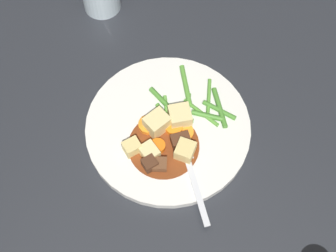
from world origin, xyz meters
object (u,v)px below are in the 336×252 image
at_px(potato_chunk_4, 185,151).
at_px(fork, 191,172).
at_px(dinner_plate, 168,128).
at_px(carrot_slice_2, 148,125).
at_px(potato_chunk_2, 148,152).
at_px(meat_chunk_0, 181,140).
at_px(carrot_slice_1, 182,134).
at_px(potato_chunk_3, 132,147).
at_px(meat_chunk_1, 160,165).
at_px(potato_chunk_0, 157,123).
at_px(carrot_slice_0, 174,126).
at_px(carrot_slice_3, 158,146).
at_px(potato_chunk_1, 180,117).
at_px(meat_chunk_2, 150,164).

xyz_separation_m(potato_chunk_4, fork, (0.02, 0.02, -0.01)).
height_order(dinner_plate, carrot_slice_2, carrot_slice_2).
xyz_separation_m(potato_chunk_2, meat_chunk_0, (-0.04, 0.04, -0.00)).
xyz_separation_m(dinner_plate, carrot_slice_1, (0.00, 0.03, 0.01)).
bearing_deg(potato_chunk_3, meat_chunk_1, 86.61).
distance_m(carrot_slice_1, potato_chunk_0, 0.05).
height_order(dinner_plate, potato_chunk_3, potato_chunk_3).
height_order(carrot_slice_2, fork, carrot_slice_2).
bearing_deg(potato_chunk_2, dinner_plate, 178.58).
height_order(carrot_slice_0, potato_chunk_2, potato_chunk_2).
bearing_deg(potato_chunk_3, carrot_slice_0, 149.94).
bearing_deg(potato_chunk_2, meat_chunk_1, 70.07).
bearing_deg(potato_chunk_3, meat_chunk_0, 129.05).
relative_size(carrot_slice_0, carrot_slice_1, 0.89).
height_order(carrot_slice_1, potato_chunk_0, potato_chunk_0).
xyz_separation_m(potato_chunk_3, fork, (-0.01, 0.10, -0.01)).
distance_m(carrot_slice_0, carrot_slice_3, 0.05).
xyz_separation_m(carrot_slice_2, potato_chunk_4, (0.01, 0.08, 0.01)).
bearing_deg(carrot_slice_1, potato_chunk_0, -77.09).
relative_size(dinner_plate, potato_chunk_1, 7.90).
xyz_separation_m(dinner_plate, potato_chunk_3, (0.07, -0.03, 0.02)).
relative_size(carrot_slice_0, potato_chunk_1, 0.87).
bearing_deg(meat_chunk_2, dinner_plate, -172.14).
relative_size(dinner_plate, meat_chunk_0, 8.95).
distance_m(meat_chunk_2, fork, 0.07).
xyz_separation_m(potato_chunk_0, meat_chunk_2, (0.07, 0.02, -0.01)).
bearing_deg(dinner_plate, carrot_slice_0, 99.93).
relative_size(carrot_slice_2, potato_chunk_0, 0.89).
distance_m(carrot_slice_0, potato_chunk_2, 0.07).
xyz_separation_m(potato_chunk_1, potato_chunk_3, (0.09, -0.04, -0.00)).
distance_m(carrot_slice_3, potato_chunk_0, 0.04).
bearing_deg(potato_chunk_1, dinner_plate, -35.92).
bearing_deg(carrot_slice_2, carrot_slice_3, 51.65).
height_order(dinner_plate, meat_chunk_0, meat_chunk_0).
height_order(carrot_slice_2, potato_chunk_2, potato_chunk_2).
relative_size(carrot_slice_1, meat_chunk_1, 1.49).
bearing_deg(potato_chunk_3, potato_chunk_2, 102.96).
relative_size(potato_chunk_4, meat_chunk_2, 1.41).
xyz_separation_m(carrot_slice_2, potato_chunk_3, (0.05, -0.00, 0.01)).
xyz_separation_m(dinner_plate, carrot_slice_0, (-0.00, 0.01, 0.01)).
bearing_deg(potato_chunk_1, potato_chunk_2, -10.27).
bearing_deg(potato_chunk_2, fork, 95.57).
xyz_separation_m(potato_chunk_2, potato_chunk_3, (0.01, -0.03, 0.00)).
xyz_separation_m(carrot_slice_3, meat_chunk_1, (0.03, 0.02, 0.00)).
distance_m(carrot_slice_0, meat_chunk_2, 0.08).
distance_m(potato_chunk_0, meat_chunk_2, 0.07).
relative_size(potato_chunk_3, meat_chunk_1, 1.15).
xyz_separation_m(meat_chunk_2, fork, (-0.02, 0.06, -0.01)).
height_order(carrot_slice_2, meat_chunk_2, meat_chunk_2).
height_order(carrot_slice_3, potato_chunk_4, potato_chunk_4).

